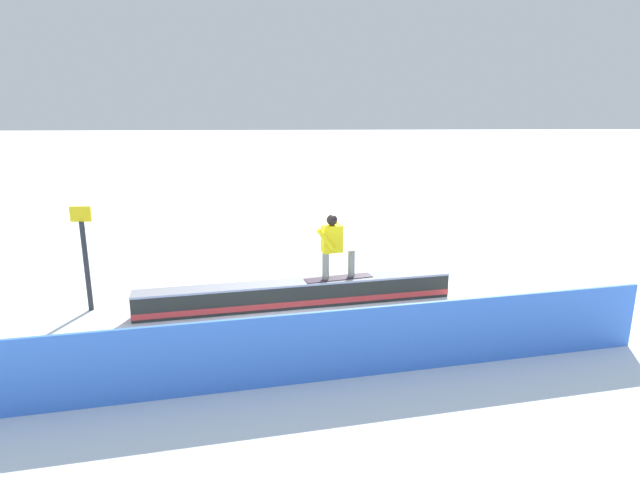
{
  "coord_description": "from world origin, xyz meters",
  "views": [
    {
      "loc": [
        -0.05,
        10.39,
        4.15
      ],
      "look_at": [
        -0.42,
        0.92,
        1.63
      ],
      "focal_mm": 30.49,
      "sensor_mm": 36.0,
      "label": 1
    }
  ],
  "objects": [
    {
      "name": "ground_plane",
      "position": [
        0.0,
        0.0,
        0.0
      ],
      "size": [
        120.0,
        120.0,
        0.0
      ],
      "primitive_type": "plane",
      "color": "white"
    },
    {
      "name": "grind_box",
      "position": [
        0.0,
        0.0,
        0.24
      ],
      "size": [
        6.42,
        1.65,
        0.53
      ],
      "color": "#28281F",
      "rests_on": "ground_plane"
    },
    {
      "name": "snowboarder",
      "position": [
        -0.74,
        -0.13,
        1.25
      ],
      "size": [
        1.43,
        0.67,
        1.35
      ],
      "color": "#2A1D2B",
      "rests_on": "grind_box"
    },
    {
      "name": "safety_fence",
      "position": [
        0.0,
        3.1,
        0.56
      ],
      "size": [
        11.36,
        2.18,
        1.11
      ],
      "primitive_type": "cube",
      "rotation": [
        0.0,
        0.0,
        0.19
      ],
      "color": "#3C75EB",
      "rests_on": "ground_plane"
    },
    {
      "name": "trail_marker",
      "position": [
        4.14,
        0.05,
        1.13
      ],
      "size": [
        0.4,
        0.1,
        2.12
      ],
      "color": "#262628",
      "rests_on": "ground_plane"
    }
  ]
}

